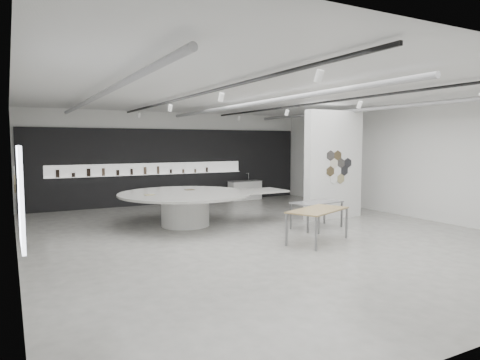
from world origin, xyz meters
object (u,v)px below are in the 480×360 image
display_island (188,204)px  kitchen_counter (245,190)px  sample_table_stone (317,204)px  sample_table_wood (318,212)px  partition_column (334,165)px

display_island → kitchen_counter: (4.48, 4.46, -0.24)m
display_island → kitchen_counter: size_ratio=3.51×
sample_table_stone → display_island: bearing=145.7°
display_island → kitchen_counter: 6.32m
display_island → sample_table_stone: bearing=-36.8°
sample_table_stone → kitchen_counter: bearing=79.3°
display_island → sample_table_wood: size_ratio=2.63×
partition_column → kitchen_counter: (-0.33, 5.52, -1.37)m
partition_column → display_island: 5.05m
sample_table_stone → kitchen_counter: (1.26, 6.65, -0.30)m
partition_column → display_island: (-4.81, 1.07, -1.13)m
display_island → sample_table_wood: display_island is taller
display_island → sample_table_stone: 3.89m
partition_column → sample_table_stone: partition_column is taller
partition_column → sample_table_wood: 3.86m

